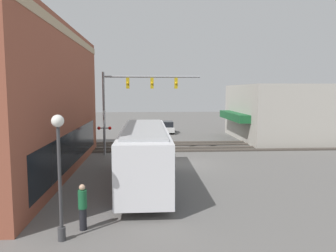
{
  "coord_description": "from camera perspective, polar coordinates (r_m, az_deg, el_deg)",
  "views": [
    {
      "loc": [
        -23.67,
        2.64,
        5.4
      ],
      "look_at": [
        4.25,
        0.86,
        2.38
      ],
      "focal_mm": 35.0,
      "sensor_mm": 36.0,
      "label": 1
    }
  ],
  "objects": [
    {
      "name": "pedestrian_near_bus",
      "position": [
        22.29,
        0.58,
        -5.49
      ],
      "size": [
        0.34,
        0.34,
        1.76
      ],
      "color": "#2D3351",
      "rests_on": "ground"
    },
    {
      "name": "shop_building",
      "position": [
        38.37,
        17.79,
        2.31
      ],
      "size": [
        12.52,
        9.0,
        6.06
      ],
      "color": "#B2ADA3",
      "rests_on": "ground"
    },
    {
      "name": "city_bus",
      "position": [
        19.02,
        -4.08,
        -4.64
      ],
      "size": [
        11.42,
        2.59,
        3.33
      ],
      "color": "silver",
      "rests_on": "ground"
    },
    {
      "name": "rail_track_near",
      "position": [
        30.26,
        1.43,
        -4.07
      ],
      "size": [
        2.6,
        60.0,
        0.15
      ],
      "color": "#332D28",
      "rests_on": "ground"
    },
    {
      "name": "ground_plane",
      "position": [
        24.42,
        2.67,
        -6.63
      ],
      "size": [
        120.0,
        120.0,
        0.0
      ],
      "primitive_type": "plane",
      "color": "#605E5B"
    },
    {
      "name": "parked_car_black",
      "position": [
        34.78,
        -3.87,
        -1.71
      ],
      "size": [
        4.51,
        1.82,
        1.38
      ],
      "color": "black",
      "rests_on": "ground"
    },
    {
      "name": "streetlamp",
      "position": [
        12.25,
        -18.41,
        -6.69
      ],
      "size": [
        0.44,
        0.44,
        4.57
      ],
      "color": "#38383A",
      "rests_on": "ground"
    },
    {
      "name": "pedestrian_by_lamp",
      "position": [
        13.45,
        -14.64,
        -13.43
      ],
      "size": [
        0.34,
        0.34,
        1.82
      ],
      "color": "black",
      "rests_on": "ground"
    },
    {
      "name": "rail_track_far",
      "position": [
        33.41,
        0.94,
        -3.1
      ],
      "size": [
        2.6,
        60.0,
        0.15
      ],
      "color": "#332D28",
      "rests_on": "ground"
    },
    {
      "name": "crossing_signal",
      "position": [
        27.81,
        -11.01,
        -0.37
      ],
      "size": [
        1.41,
        1.18,
        3.81
      ],
      "color": "gray",
      "rests_on": "ground"
    },
    {
      "name": "parked_car_white",
      "position": [
        42.08,
        -0.29,
        -0.26
      ],
      "size": [
        4.25,
        1.82,
        1.52
      ],
      "color": "silver",
      "rests_on": "ground"
    },
    {
      "name": "traffic_signal_gantry",
      "position": [
        28.02,
        -6.01,
        5.75
      ],
      "size": [
        0.42,
        8.28,
        6.98
      ],
      "color": "gray",
      "rests_on": "ground"
    }
  ]
}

